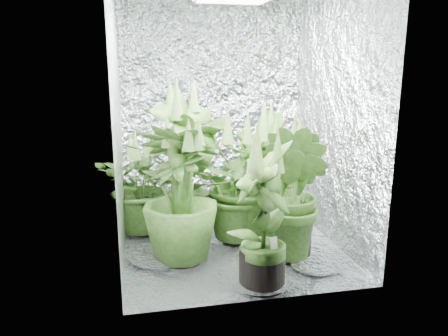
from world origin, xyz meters
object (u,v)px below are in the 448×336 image
plant_b (187,166)px  plant_d (180,195)px  plant_e (240,182)px  plant_f (263,218)px  plant_g (293,194)px  circulation_fan (287,206)px  plant_c (258,171)px  plant_a (143,186)px

plant_b → plant_d: plant_b is taller
plant_d → plant_e: bearing=29.7°
plant_f → plant_e: bearing=86.8°
plant_g → circulation_fan: plant_g is taller
plant_b → plant_c: bearing=12.9°
plant_e → plant_d: bearing=-150.3°
plant_a → plant_g: plant_g is taller
plant_e → plant_a: bearing=156.6°
plant_g → circulation_fan: bearing=73.1°
plant_b → plant_g: plant_b is taller
plant_g → plant_a: bearing=145.2°
plant_e → plant_f: 0.76m
plant_f → circulation_fan: plant_f is taller
plant_d → plant_g: bearing=-7.9°
plant_b → plant_c: 0.64m
plant_c → plant_f: plant_c is taller
plant_d → plant_g: 0.79m
plant_b → plant_f: plant_b is taller
plant_b → plant_e: size_ratio=1.19×
plant_f → plant_d: bearing=133.7°
plant_b → plant_c: (0.62, 0.14, -0.11)m
plant_a → plant_b: size_ratio=0.68×
plant_b → circulation_fan: 1.00m
plant_d → plant_f: size_ratio=1.05×
plant_c → circulation_fan: size_ratio=2.83×
plant_g → circulation_fan: (0.21, 0.68, -0.32)m
plant_a → plant_g: (1.02, -0.71, 0.08)m
plant_c → plant_f: (-0.27, -1.05, -0.03)m
plant_c → circulation_fan: 0.42m
plant_b → plant_c: size_ratio=1.20×
plant_c → plant_e: bearing=-127.5°
plant_d → plant_e: 0.57m
plant_e → plant_g: (0.29, -0.39, 0.00)m
plant_b → plant_f: (0.35, -0.91, -0.14)m
circulation_fan → plant_d: bearing=-145.8°
plant_d → circulation_fan: plant_d is taller
plant_f → plant_g: (0.33, 0.37, 0.03)m
plant_b → plant_e: (0.39, -0.15, -0.11)m
plant_c → plant_d: plant_c is taller
circulation_fan → plant_g: bearing=-102.9°
plant_a → plant_c: 0.96m
plant_c → plant_e: plant_c is taller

